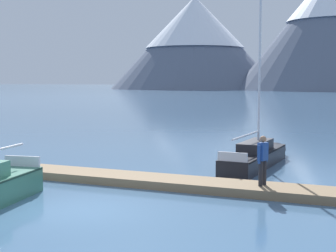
# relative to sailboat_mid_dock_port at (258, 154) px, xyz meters

# --- Properties ---
(ground_plane) EXTENTS (700.00, 700.00, 0.00)m
(ground_plane) POSITION_rel_sailboat_mid_dock_port_xyz_m (-2.60, -9.96, -0.48)
(ground_plane) COLOR #426689
(mountain_west_summit) EXTENTS (73.78, 73.78, 40.08)m
(mountain_west_summit) POSITION_rel_sailboat_mid_dock_port_xyz_m (-82.11, 182.72, 20.97)
(mountain_west_summit) COLOR slate
(mountain_west_summit) RESTS_ON ground
(mountain_central_massif) EXTENTS (78.57, 78.57, 49.55)m
(mountain_central_massif) POSITION_rel_sailboat_mid_dock_port_xyz_m (-23.13, 184.31, 25.60)
(mountain_central_massif) COLOR slate
(mountain_central_massif) RESTS_ON ground
(dock) EXTENTS (23.95, 3.30, 0.30)m
(dock) POSITION_rel_sailboat_mid_dock_port_xyz_m (-2.60, -5.96, -0.34)
(dock) COLOR #846B4C
(dock) RESTS_ON ground
(sailboat_mid_dock_port) EXTENTS (1.43, 7.74, 8.73)m
(sailboat_mid_dock_port) POSITION_rel_sailboat_mid_dock_port_xyz_m (0.00, 0.00, 0.00)
(sailboat_mid_dock_port) COLOR black
(sailboat_mid_dock_port) RESTS_ON ground
(person_on_dock) EXTENTS (0.30, 0.58, 1.69)m
(person_on_dock) POSITION_rel_sailboat_mid_dock_port_xyz_m (1.79, -5.66, 0.78)
(person_on_dock) COLOR #232328
(person_on_dock) RESTS_ON dock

